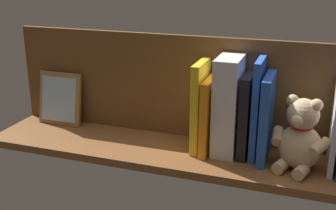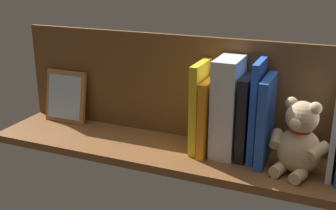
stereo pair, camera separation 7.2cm
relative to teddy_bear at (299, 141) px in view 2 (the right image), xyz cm
name	(u,v)px [view 2 (the right image)]	position (x,y,z in cm)	size (l,w,h in cm)	color
ground_plane	(168,151)	(35.07, -1.14, -9.39)	(104.20, 24.63, 2.20)	brown
shelf_back_panel	(182,87)	(35.07, -11.21, 6.72)	(104.20, 1.50, 30.03)	brown
book_1	(335,131)	(-7.66, -3.21, 2.79)	(1.34, 13.71, 22.16)	silver
teddy_bear	(299,141)	(0.00, 0.00, 0.00)	(14.53, 14.24, 18.84)	#D1B284
book_2	(266,120)	(8.83, -2.97, 3.04)	(2.24, 14.19, 22.66)	blue
book_3	(257,111)	(11.44, -4.11, 4.90)	(1.70, 11.91, 26.38)	blue
book_4	(246,117)	(14.16, -4.05, 2.80)	(2.45, 12.02, 22.19)	black
dictionary_thick_white	(227,107)	(19.18, -3.84, 4.89)	(6.30, 12.23, 26.36)	silver
book_5	(209,116)	(24.01, -3.14, 1.99)	(2.06, 13.84, 20.57)	orange
book_6	(200,107)	(26.76, -3.79, 3.98)	(2.16, 12.55, 24.55)	yellow
picture_frame_leaning	(66,97)	(73.65, -7.55, -0.08)	(14.41, 4.41, 16.64)	#9E6B3D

